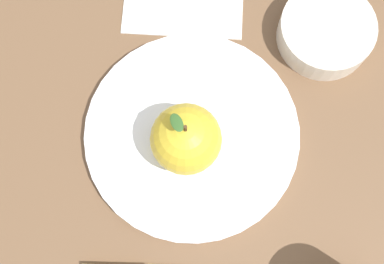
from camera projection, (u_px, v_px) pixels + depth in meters
ground_plane at (193, 154)px, 0.59m from camera, size 2.40×2.40×0.00m
dinner_plate at (192, 134)px, 0.59m from camera, size 0.25×0.25×0.02m
apple at (186, 140)px, 0.54m from camera, size 0.08×0.08×0.09m
side_bowl at (327, 30)px, 0.61m from camera, size 0.12×0.12×0.04m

